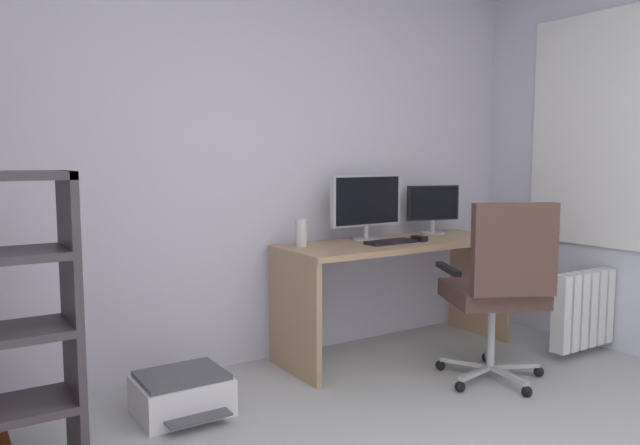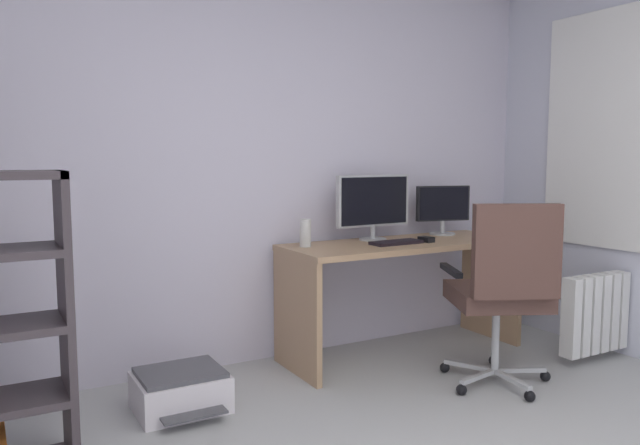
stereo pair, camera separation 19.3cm
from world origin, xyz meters
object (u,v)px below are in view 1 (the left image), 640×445
monitor_main (367,203)px  computer_mouse (419,239)px  keyboard (391,242)px  desktop_speaker (301,233)px  monitor_secondary (433,206)px  office_chair (500,283)px  desk (397,269)px  printer (182,394)px  radiator (600,306)px

monitor_main → computer_mouse: 0.42m
keyboard → desktop_speaker: size_ratio=2.00×
monitor_main → monitor_secondary: size_ratio=1.42×
monitor_main → desktop_speaker: size_ratio=3.29×
keyboard → desktop_speaker: bearing=161.4°
computer_mouse → office_chair: office_chair is taller
desk → printer: 1.62m
monitor_secondary → desktop_speaker: (-1.13, -0.05, -0.11)m
monitor_secondary → office_chair: (-0.36, -0.93, -0.35)m
computer_mouse → printer: bearing=177.6°
office_chair → monitor_main: bearing=104.0°
office_chair → printer: (-1.64, 0.60, -0.49)m
keyboard → printer: keyboard is taller
monitor_secondary → radiator: 1.29m
desktop_speaker → printer: bearing=-161.9°
computer_mouse → desktop_speaker: (-0.78, 0.19, 0.07)m
monitor_main → office_chair: size_ratio=0.53×
desktop_speaker → office_chair: 1.19m
monitor_main → printer: (-1.41, -0.33, -0.89)m
office_chair → monitor_secondary: bearing=68.7°
monitor_secondary → printer: monitor_secondary is taller
office_chair → radiator: office_chair is taller
desk → office_chair: (0.10, -0.78, 0.03)m
computer_mouse → radiator: computer_mouse is taller
desk → monitor_secondary: monitor_secondary is taller
keyboard → desktop_speaker: desktop_speaker is taller
keyboard → desktop_speaker: 0.59m
computer_mouse → radiator: 1.30m
desk → desktop_speaker: (-0.67, 0.11, 0.27)m
monitor_secondary → desk: bearing=-161.4°
desk → radiator: 1.38m
printer → computer_mouse: bearing=3.2°
monitor_main → monitor_secondary: 0.60m
desk → desktop_speaker: 0.73m
monitor_secondary → keyboard: 0.64m
computer_mouse → desk: bearing=137.9°
monitor_secondary → computer_mouse: 0.46m
monitor_secondary → radiator: bearing=-51.7°
monitor_main → computer_mouse: size_ratio=5.59×
desktop_speaker → computer_mouse: bearing=-13.9°
desk → radiator: size_ratio=1.78×
monitor_secondary → keyboard: size_ratio=1.16×
monitor_secondary → radiator: (0.69, -0.88, -0.64)m
monitor_secondary → desktop_speaker: monitor_secondary is taller
keyboard → radiator: 1.49m
desk → computer_mouse: (0.12, -0.09, 0.21)m
desk → office_chair: bearing=-82.9°
monitor_secondary → office_chair: size_ratio=0.37×
office_chair → radiator: bearing=2.9°
printer → radiator: 2.76m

